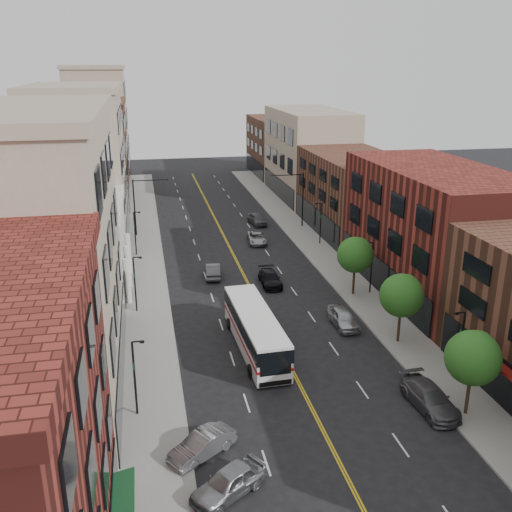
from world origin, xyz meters
TOP-DOWN VIEW (x-y plane):
  - ground at (0.00, 0.00)m, footprint 220.00×220.00m
  - sidewalk_left at (-10.00, 35.00)m, footprint 4.00×110.00m
  - sidewalk_right at (10.00, 35.00)m, footprint 4.00×110.00m
  - bldg_l_tanoffice at (-17.00, 13.00)m, footprint 10.00×22.00m
  - bldg_l_white at (-17.00, 31.00)m, footprint 10.00×14.00m
  - bldg_l_far_a at (-17.00, 48.00)m, footprint 10.00×20.00m
  - bldg_l_far_b at (-17.00, 68.00)m, footprint 10.00×20.00m
  - bldg_l_far_c at (-17.00, 86.00)m, footprint 10.00×16.00m
  - bldg_r_mid at (17.00, 24.00)m, footprint 10.00×22.00m
  - bldg_r_far_a at (17.00, 45.00)m, footprint 10.00×20.00m
  - bldg_r_far_b at (17.00, 66.00)m, footprint 10.00×22.00m
  - bldg_r_far_c at (17.00, 86.00)m, footprint 10.00×18.00m
  - tree_r_1 at (9.39, 4.07)m, footprint 3.40×3.40m
  - tree_r_2 at (9.39, 14.07)m, footprint 3.40×3.40m
  - tree_r_3 at (9.39, 24.07)m, footprint 3.40×3.40m
  - lamp_l_1 at (-10.95, 8.00)m, footprint 0.81×0.55m
  - lamp_l_2 at (-10.95, 24.00)m, footprint 0.81×0.55m
  - lamp_l_3 at (-10.95, 40.00)m, footprint 0.81×0.55m
  - lamp_r_1 at (10.95, 8.00)m, footprint 0.81×0.55m
  - lamp_r_2 at (10.95, 24.00)m, footprint 0.81×0.55m
  - lamp_r_3 at (10.95, 40.00)m, footprint 0.81×0.55m
  - signal_mast_left at (-10.27, 48.00)m, footprint 4.49×0.18m
  - signal_mast_right at (10.27, 48.00)m, footprint 4.49×0.18m
  - city_bus at (-2.00, 15.17)m, footprint 3.20×11.92m
  - car_angle_a at (-6.40, 0.02)m, footprint 4.61×3.87m
  - car_angle_b at (-7.40, 3.35)m, footprint 4.21×3.50m
  - car_parked_mid at (7.40, 5.14)m, footprint 2.44×5.27m
  - car_parked_far at (6.06, 17.74)m, footprint 1.84×4.40m
  - car_lane_behind at (-3.22, 31.42)m, footprint 1.88×4.32m
  - car_lane_a at (2.08, 28.10)m, footprint 1.98×4.67m
  - car_lane_b at (3.56, 42.07)m, footprint 2.50×4.78m
  - car_lane_c at (5.28, 50.37)m, footprint 2.34×4.65m

SIDE VIEW (x-z plane):
  - ground at x=0.00m, z-range 0.00..0.00m
  - sidewalk_left at x=-10.00m, z-range 0.00..0.15m
  - sidewalk_right at x=10.00m, z-range 0.00..0.15m
  - car_lane_b at x=3.56m, z-range 0.00..1.28m
  - car_lane_a at x=2.08m, z-range 0.00..1.34m
  - car_angle_b at x=-7.40m, z-range 0.00..1.36m
  - car_lane_behind at x=-3.22m, z-range 0.00..1.38m
  - car_angle_a at x=-6.40m, z-range 0.00..1.49m
  - car_parked_far at x=6.06m, z-range 0.00..1.49m
  - car_parked_mid at x=7.40m, z-range 0.00..1.49m
  - car_lane_c at x=5.28m, z-range 0.00..1.52m
  - city_bus at x=-2.00m, z-range 0.25..3.29m
  - lamp_l_1 at x=-10.95m, z-range 0.45..5.50m
  - lamp_l_2 at x=-10.95m, z-range 0.45..5.50m
  - lamp_l_3 at x=-10.95m, z-range 0.45..5.50m
  - lamp_r_1 at x=10.95m, z-range 0.45..5.50m
  - lamp_r_2 at x=10.95m, z-range 0.45..5.50m
  - lamp_r_3 at x=10.95m, z-range 0.45..5.50m
  - bldg_l_white at x=-17.00m, z-range 0.00..8.00m
  - tree_r_1 at x=9.39m, z-range 1.33..6.92m
  - tree_r_2 at x=9.39m, z-range 1.33..6.92m
  - tree_r_3 at x=9.39m, z-range 1.33..6.92m
  - signal_mast_left at x=-10.27m, z-range 1.05..8.25m
  - signal_mast_right at x=10.27m, z-range 1.05..8.25m
  - bldg_r_far_a at x=17.00m, z-range 0.00..10.00m
  - bldg_r_far_c at x=17.00m, z-range 0.00..11.00m
  - bldg_r_mid at x=17.00m, z-range 0.00..12.00m
  - bldg_r_far_b at x=17.00m, z-range 0.00..14.00m
  - bldg_l_far_b at x=-17.00m, z-range 0.00..15.00m
  - bldg_l_tanoffice at x=-17.00m, z-range 0.00..18.00m
  - bldg_l_far_a at x=-17.00m, z-range 0.00..18.00m
  - bldg_l_far_c at x=-17.00m, z-range 0.00..20.00m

